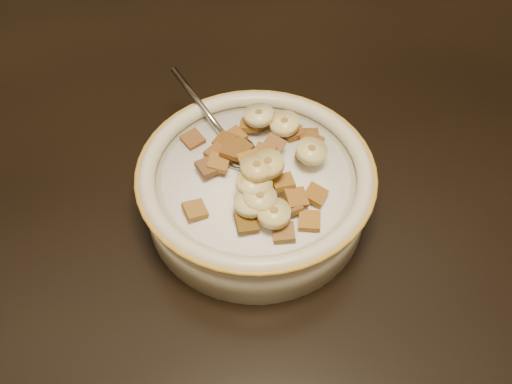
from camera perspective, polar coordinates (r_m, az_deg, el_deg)
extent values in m
cube|color=#422816|center=(1.39, -0.08, -17.50)|extent=(4.00, 4.50, 0.10)
cube|color=black|center=(0.72, -0.15, 5.89)|extent=(1.41, 0.92, 0.04)
cube|color=black|center=(1.35, -2.42, 14.81)|extent=(0.44, 0.44, 0.89)
cylinder|color=beige|center=(0.59, 0.00, -0.15)|extent=(0.23, 0.23, 0.06)
cylinder|color=white|center=(0.57, 0.00, 1.58)|extent=(0.19, 0.19, 0.00)
ellipsoid|color=#A3A3A3|center=(0.59, -1.99, 4.11)|extent=(0.06, 0.07, 0.01)
cube|color=brown|center=(0.52, 2.80, -4.07)|extent=(0.02, 0.02, 0.01)
cube|color=brown|center=(0.58, -3.92, 3.93)|extent=(0.03, 0.03, 0.01)
cube|color=brown|center=(0.58, 1.77, 4.71)|extent=(0.03, 0.03, 0.01)
cube|color=#9C6835|center=(0.53, -1.02, -1.82)|extent=(0.03, 0.03, 0.01)
cube|color=brown|center=(0.60, -2.13, 5.55)|extent=(0.03, 0.03, 0.01)
cube|color=brown|center=(0.59, -3.09, 5.13)|extent=(0.03, 0.03, 0.01)
cube|color=brown|center=(0.53, 0.26, -0.84)|extent=(0.03, 0.03, 0.01)
cube|color=brown|center=(0.60, -6.34, 5.25)|extent=(0.03, 0.03, 0.01)
cube|color=brown|center=(0.52, -0.91, -3.11)|extent=(0.02, 0.02, 0.01)
cube|color=brown|center=(0.53, 5.38, -2.86)|extent=(0.03, 0.03, 0.01)
cube|color=brown|center=(0.57, -4.84, 2.52)|extent=(0.03, 0.03, 0.01)
cube|color=#9C6522|center=(0.57, -3.77, 2.93)|extent=(0.03, 0.03, 0.01)
cube|color=brown|center=(0.60, 5.64, 5.06)|extent=(0.03, 0.03, 0.01)
cube|color=brown|center=(0.57, -1.59, 4.41)|extent=(0.03, 0.03, 0.01)
cube|color=brown|center=(0.54, -6.13, -1.81)|extent=(0.02, 0.02, 0.01)
cube|color=#905119|center=(0.55, 5.98, -0.27)|extent=(0.03, 0.03, 0.01)
cube|color=#946128|center=(0.62, 0.80, 7.52)|extent=(0.03, 0.03, 0.01)
cube|color=brown|center=(0.61, 3.74, 5.97)|extent=(0.02, 0.02, 0.01)
cube|color=#965B34|center=(0.58, 5.03, 3.94)|extent=(0.03, 0.03, 0.01)
cube|color=brown|center=(0.56, 0.85, 4.02)|extent=(0.03, 0.03, 0.01)
cube|color=olive|center=(0.55, 0.39, 2.51)|extent=(0.02, 0.02, 0.01)
cube|color=#955923|center=(0.62, 0.71, 7.12)|extent=(0.03, 0.03, 0.01)
cube|color=brown|center=(0.61, 5.35, 5.63)|extent=(0.02, 0.02, 0.01)
cube|color=#996822|center=(0.55, -0.65, 3.15)|extent=(0.02, 0.02, 0.01)
cube|color=#99651D|center=(0.55, 2.74, 1.00)|extent=(0.02, 0.02, 0.01)
cube|color=brown|center=(0.54, 4.04, -0.61)|extent=(0.02, 0.02, 0.01)
cube|color=brown|center=(0.61, 3.42, 6.19)|extent=(0.03, 0.03, 0.01)
cube|color=brown|center=(0.54, 3.49, -1.47)|extent=(0.02, 0.02, 0.01)
cube|color=brown|center=(0.57, -2.40, 4.18)|extent=(0.03, 0.03, 0.01)
cube|color=brown|center=(0.61, -0.64, 6.71)|extent=(0.03, 0.03, 0.01)
cylinder|color=#DABA73|center=(0.53, -0.03, 0.70)|extent=(0.04, 0.04, 0.02)
cylinder|color=#DDC77F|center=(0.52, 1.80, -2.13)|extent=(0.04, 0.04, 0.01)
cylinder|color=#CBBD6C|center=(0.53, 1.19, 2.83)|extent=(0.04, 0.04, 0.01)
cylinder|color=#F4EC9F|center=(0.53, -0.36, 0.91)|extent=(0.04, 0.04, 0.01)
cylinder|color=#C9BA81|center=(0.57, 5.57, 4.08)|extent=(0.04, 0.04, 0.01)
cylinder|color=beige|center=(0.60, 0.28, 7.68)|extent=(0.04, 0.04, 0.01)
cylinder|color=#F5E184|center=(0.60, 2.84, 6.87)|extent=(0.04, 0.04, 0.01)
cylinder|color=beige|center=(0.52, 0.39, -0.63)|extent=(0.03, 0.03, 0.01)
cylinder|color=#D2BA71|center=(0.53, 0.09, 2.49)|extent=(0.04, 0.04, 0.01)
cylinder|color=#EBDB8F|center=(0.52, -0.57, -1.04)|extent=(0.04, 0.04, 0.01)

